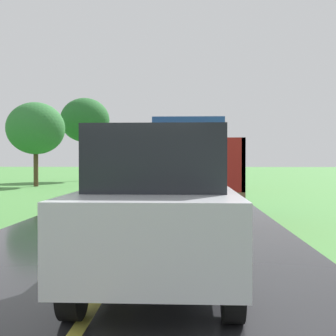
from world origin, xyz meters
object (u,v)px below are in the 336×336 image
at_px(banana_truck_far, 187,163).
at_px(roadside_tree_near_left, 85,120).
at_px(banana_truck_near, 188,165).
at_px(following_car, 160,205).
at_px(roadside_tree_mid_right, 36,128).

height_order(banana_truck_far, roadside_tree_near_left, roadside_tree_near_left).
xyz_separation_m(banana_truck_near, following_car, (-0.32, -7.19, -0.41)).
distance_m(banana_truck_far, roadside_tree_near_left, 12.33).
bearing_deg(following_car, roadside_tree_mid_right, 112.78).
distance_m(roadside_tree_near_left, roadside_tree_mid_right, 7.46).
xyz_separation_m(banana_truck_far, following_car, (-0.25, -19.68, -0.40)).
bearing_deg(banana_truck_far, following_car, -90.72).
bearing_deg(following_car, banana_truck_near, 87.45).
bearing_deg(roadside_tree_mid_right, roadside_tree_near_left, 79.56).
bearing_deg(banana_truck_far, roadside_tree_mid_right, 169.66).
relative_size(banana_truck_far, roadside_tree_near_left, 0.91).
relative_size(banana_truck_near, following_car, 1.42).
distance_m(banana_truck_near, roadside_tree_mid_right, 17.08).
bearing_deg(banana_truck_near, roadside_tree_mid_right, 123.25).
bearing_deg(banana_truck_far, roadside_tree_near_left, 131.45).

